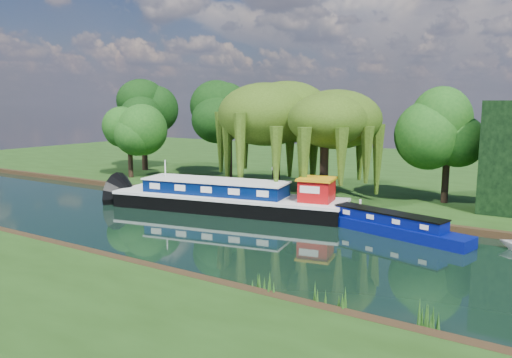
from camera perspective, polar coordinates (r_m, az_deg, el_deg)
The scene contains 14 objects.
ground at distance 34.24m, azimuth -7.82°, elevation -5.38°, with size 120.00×120.00×0.00m, color black.
far_bank at distance 63.50m, azimuth 12.59°, elevation 1.20°, with size 120.00×52.00×0.45m, color #19350E.
dutch_barge at distance 38.59m, azimuth -3.12°, elevation -2.25°, with size 18.87×7.60×3.89m.
narrowboat at distance 33.02m, azimuth 14.89°, elevation -5.14°, with size 10.78×4.29×1.56m.
red_dinghy at distance 42.92m, azimuth -8.74°, elevation -2.53°, with size 1.95×2.73×0.57m, color #9C0B0D.
willow_left at distance 44.57m, azimuth 2.36°, elevation 7.24°, with size 7.70×7.70×9.23m.
willow_right at distance 40.12m, azimuth 7.88°, elevation 5.78°, with size 6.58×6.58×8.01m.
tree_far_left at distance 54.22m, azimuth -14.29°, elevation 5.53°, with size 4.61×4.61×7.42m.
tree_far_back at distance 59.96m, azimuth -12.76°, elevation 7.32°, with size 5.64×5.64×9.49m.
tree_far_mid at distance 51.94m, azimuth -3.12°, elevation 7.07°, with size 5.65×5.65×9.25m.
tree_far_right at distance 41.73m, azimuth 21.09°, elevation 4.73°, with size 4.76×4.76×7.79m.
lamppost at distance 41.88m, azimuth 2.03°, elevation 0.64°, with size 0.36×0.36×2.56m.
mooring_posts at distance 40.89m, azimuth -0.69°, elevation -1.63°, with size 19.16×0.16×1.00m.
reeds_near at distance 24.27m, azimuth -7.17°, elevation -9.96°, with size 33.70×1.50×1.10m.
Camera 1 is at (21.77, -25.10, 8.28)m, focal length 35.00 mm.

